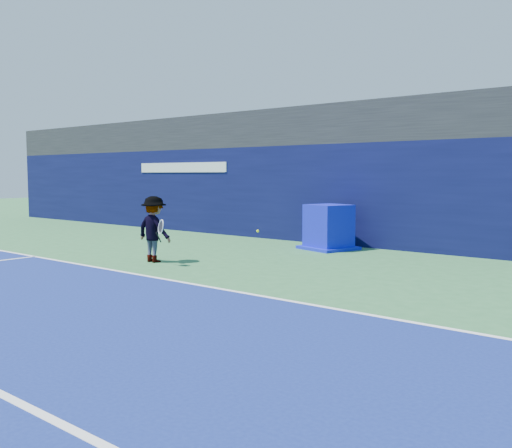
% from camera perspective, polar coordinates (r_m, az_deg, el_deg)
% --- Properties ---
extents(ground, '(80.00, 80.00, 0.00)m').
position_cam_1_polar(ground, '(9.87, -22.23, -7.67)').
color(ground, '#316C3B').
rests_on(ground, ground).
extents(baseline, '(24.00, 0.10, 0.01)m').
position_cam_1_polar(baseline, '(11.56, -8.97, -5.50)').
color(baseline, white).
rests_on(baseline, ground).
extents(stadium_band, '(36.00, 3.00, 1.20)m').
position_cam_1_polar(stadium_band, '(18.21, 11.60, 9.62)').
color(stadium_band, black).
rests_on(stadium_band, back_wall_assembly).
extents(back_wall_assembly, '(36.00, 1.03, 3.00)m').
position_cam_1_polar(back_wall_assembly, '(17.28, 9.91, 2.93)').
color(back_wall_assembly, '#090C35').
rests_on(back_wall_assembly, ground).
extents(equipment_cart, '(1.61, 1.61, 1.26)m').
position_cam_1_polar(equipment_cart, '(16.11, 7.27, -0.49)').
color(equipment_cart, '#0D10BD').
rests_on(equipment_cart, ground).
extents(tennis_player, '(1.25, 0.68, 1.58)m').
position_cam_1_polar(tennis_player, '(13.85, -10.16, -0.51)').
color(tennis_player, silver).
rests_on(tennis_player, ground).
extents(tennis_ball, '(0.07, 0.07, 0.07)m').
position_cam_1_polar(tennis_ball, '(13.56, 0.17, -0.71)').
color(tennis_ball, '#BAD317').
rests_on(tennis_ball, ground).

